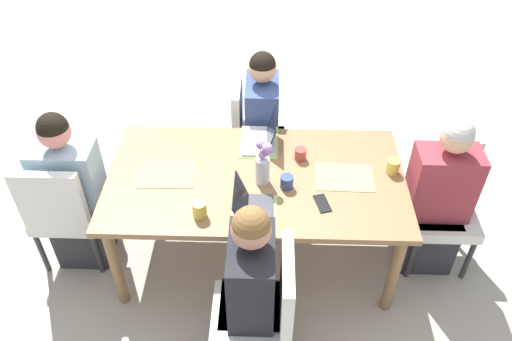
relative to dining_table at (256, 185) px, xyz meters
The scene contains 22 objects.
ground_plane 0.66m from the dining_table, ahead, with size 10.00×10.00×0.00m, color #B2A899.
dining_table is the anchor object (origin of this frame).
chair_far_left_near 0.85m from the dining_table, 93.66° to the left, with size 0.44×0.44×0.90m.
person_far_left_near 0.79m from the dining_table, 88.41° to the left, with size 0.36×0.40×1.19m.
chair_head_right_left_mid 1.26m from the dining_table, ahead, with size 0.44×0.44×0.90m.
person_head_right_left_mid 1.19m from the dining_table, ahead, with size 0.40×0.36×1.19m.
chair_near_left_far 0.83m from the dining_table, 85.06° to the right, with size 0.44×0.44×0.90m.
person_near_left_far 0.76m from the dining_table, 90.34° to the right, with size 0.36×0.40×1.19m.
chair_head_left_right_near 1.28m from the dining_table, behind, with size 0.44×0.44×0.90m.
person_head_left_right_near 1.21m from the dining_table, behind, with size 0.40×0.36×1.19m.
flower_vase 0.23m from the dining_table, 45.39° to the right, with size 0.10×0.10×0.30m.
placemat_far_left_near 0.36m from the dining_table, 88.43° to the left, with size 0.36×0.26×0.00m, color #9EBC66.
placemat_head_right_left_mid 0.56m from the dining_table, ahead, with size 0.36×0.26×0.00m, color #9EBC66.
placemat_near_left_far 0.36m from the dining_table, 90.33° to the right, with size 0.36×0.26×0.00m, color #9EBC66.
placemat_head_left_right_near 0.57m from the dining_table, behind, with size 0.36×0.26×0.00m, color #9EBC66.
laptop_far_left_near 0.37m from the dining_table, 84.35° to the left, with size 0.22×0.32×0.21m.
laptop_near_left_far 0.36m from the dining_table, 94.18° to the right, with size 0.22×0.32×0.20m.
coffee_mug_near_left 0.88m from the dining_table, ahead, with size 0.08×0.08×0.10m, color #DBC64C.
coffee_mug_near_right 0.49m from the dining_table, 131.68° to the right, with size 0.08×0.08×0.10m, color #DBC64C.
coffee_mug_centre_left 0.24m from the dining_table, 25.67° to the right, with size 0.08×0.08×0.08m, color #33477A.
coffee_mug_centre_right 0.36m from the dining_table, 32.64° to the left, with size 0.08×0.08×0.08m, color #AD3D38.
phone_black 0.47m from the dining_table, 29.99° to the right, with size 0.15×0.07×0.01m, color black.
Camera 1 is at (0.08, -2.42, 2.90)m, focal length 35.94 mm.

